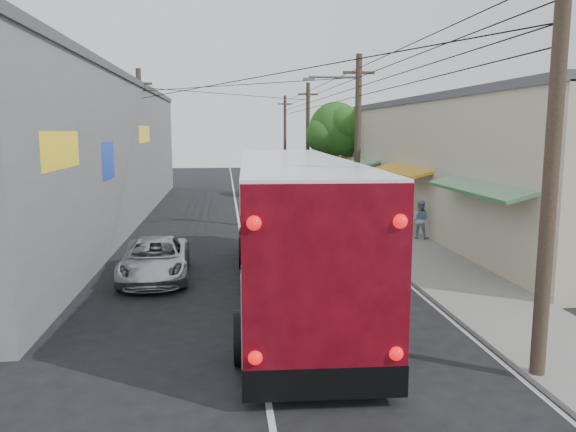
% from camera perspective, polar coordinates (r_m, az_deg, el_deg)
% --- Properties ---
extents(ground, '(120.00, 120.00, 0.00)m').
position_cam_1_polar(ground, '(12.52, -2.88, -13.49)').
color(ground, black).
rests_on(ground, ground).
extents(sidewalk, '(3.00, 80.00, 0.12)m').
position_cam_1_polar(sidewalk, '(32.72, 6.30, 0.47)').
color(sidewalk, slate).
rests_on(sidewalk, ground).
extents(building_right, '(7.09, 40.00, 6.25)m').
position_cam_1_polar(building_right, '(35.58, 12.78, 5.98)').
color(building_right, '#C0B198').
rests_on(building_right, ground).
extents(building_left, '(7.20, 36.00, 7.25)m').
position_cam_1_polar(building_left, '(30.60, -21.37, 6.12)').
color(building_left, gray).
rests_on(building_left, ground).
extents(utility_poles, '(11.80, 45.28, 8.00)m').
position_cam_1_polar(utility_poles, '(32.13, 0.37, 7.66)').
color(utility_poles, '#473828').
rests_on(utility_poles, ground).
extents(street_tree, '(4.40, 4.00, 6.60)m').
position_cam_1_polar(street_tree, '(38.34, 4.97, 8.62)').
color(street_tree, '#3F2B19').
rests_on(street_tree, ground).
extents(coach_bus, '(3.57, 13.80, 3.95)m').
position_cam_1_polar(coach_bus, '(16.03, 0.43, -0.93)').
color(coach_bus, white).
rests_on(coach_bus, ground).
extents(jeepney, '(2.32, 4.68, 1.27)m').
position_cam_1_polar(jeepney, '(18.51, -13.36, -4.29)').
color(jeepney, silver).
rests_on(jeepney, ground).
extents(parked_suv, '(2.61, 5.13, 1.43)m').
position_cam_1_polar(parked_suv, '(28.46, 4.32, 0.59)').
color(parked_suv, '#A3A4AB').
rests_on(parked_suv, ground).
extents(parked_car_mid, '(2.14, 4.58, 1.52)m').
position_cam_1_polar(parked_car_mid, '(38.15, 1.55, 2.76)').
color(parked_car_mid, black).
rests_on(parked_car_mid, ground).
extents(parked_car_far, '(1.78, 4.65, 1.51)m').
position_cam_1_polar(parked_car_far, '(41.32, -0.19, 3.22)').
color(parked_car_far, black).
rests_on(parked_car_far, ground).
extents(pedestrian_near, '(0.69, 0.59, 1.62)m').
position_cam_1_polar(pedestrian_near, '(26.37, 11.94, 0.25)').
color(pedestrian_near, pink).
rests_on(pedestrian_near, sidewalk).
extents(pedestrian_far, '(1.00, 0.94, 1.64)m').
position_cam_1_polar(pedestrian_far, '(24.67, 13.26, -0.34)').
color(pedestrian_far, '#81A0BC').
rests_on(pedestrian_far, sidewalk).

